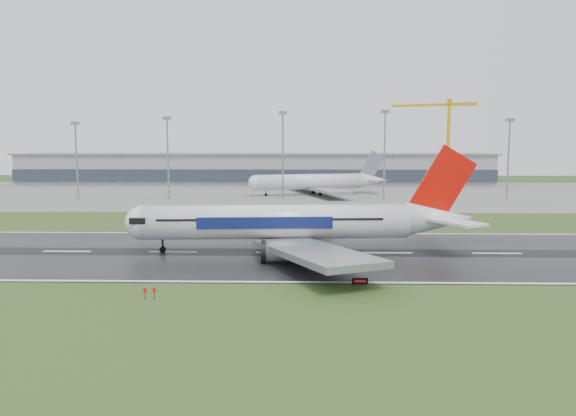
{
  "coord_description": "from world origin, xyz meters",
  "views": [
    {
      "loc": [
        23.8,
        -98.08,
        19.87
      ],
      "look_at": [
        21.21,
        12.0,
        7.0
      ],
      "focal_mm": 33.52,
      "sensor_mm": 36.0,
      "label": 1
    }
  ],
  "objects": [
    {
      "name": "runway",
      "position": [
        0.0,
        0.0,
        0.05
      ],
      "size": [
        400.0,
        45.0,
        0.1
      ],
      "primitive_type": "cube",
      "color": "black",
      "rests_on": "ground"
    },
    {
      "name": "runway_sign",
      "position": [
        32.32,
        -22.91,
        0.52
      ],
      "size": [
        2.31,
        0.6,
        1.04
      ],
      "primitive_type": null,
      "rotation": [
        0.0,
        0.0,
        -0.15
      ],
      "color": "black",
      "rests_on": "ground"
    },
    {
      "name": "floodmast_5",
      "position": [
        99.48,
        100.0,
        14.19
      ],
      "size": [
        0.64,
        0.64,
        28.38
      ],
      "primitive_type": "cylinder",
      "color": "gray",
      "rests_on": "ground"
    },
    {
      "name": "terminal",
      "position": [
        0.0,
        185.0,
        7.5
      ],
      "size": [
        240.0,
        36.0,
        15.0
      ],
      "primitive_type": "cube",
      "color": "gray",
      "rests_on": "ground"
    },
    {
      "name": "floodmast_1",
      "position": [
        -59.39,
        100.0,
        13.69
      ],
      "size": [
        0.64,
        0.64,
        27.38
      ],
      "primitive_type": "cylinder",
      "color": "gray",
      "rests_on": "ground"
    },
    {
      "name": "parked_airliner",
      "position": [
        29.82,
        118.03,
        8.6
      ],
      "size": [
        71.45,
        68.78,
        17.04
      ],
      "primitive_type": null,
      "rotation": [
        0.0,
        0.0,
        0.3
      ],
      "color": "silver",
      "rests_on": "apron"
    },
    {
      "name": "apron",
      "position": [
        0.0,
        125.0,
        0.04
      ],
      "size": [
        400.0,
        130.0,
        0.08
      ],
      "primitive_type": "cube",
      "color": "slate",
      "rests_on": "ground"
    },
    {
      "name": "floodmast_2",
      "position": [
        -25.28,
        100.0,
        14.59
      ],
      "size": [
        0.64,
        0.64,
        29.17
      ],
      "primitive_type": "cylinder",
      "color": "gray",
      "rests_on": "ground"
    },
    {
      "name": "ground",
      "position": [
        0.0,
        0.0,
        0.0
      ],
      "size": [
        520.0,
        520.0,
        0.0
      ],
      "primitive_type": "plane",
      "color": "#2B471A",
      "rests_on": "ground"
    },
    {
      "name": "main_airliner",
      "position": [
        23.8,
        0.95,
        9.62
      ],
      "size": [
        68.42,
        65.56,
        19.03
      ],
      "primitive_type": null,
      "rotation": [
        0.0,
        0.0,
        0.07
      ],
      "color": "white",
      "rests_on": "runway"
    },
    {
      "name": "floodmast_3",
      "position": [
        17.21,
        100.0,
        15.55
      ],
      "size": [
        0.64,
        0.64,
        31.09
      ],
      "primitive_type": "cylinder",
      "color": "gray",
      "rests_on": "ground"
    },
    {
      "name": "tower_crane",
      "position": [
        104.55,
        200.0,
        22.45
      ],
      "size": [
        43.76,
        17.52,
        44.9
      ],
      "primitive_type": null,
      "rotation": [
        0.0,
        0.0,
        -0.34
      ],
      "color": "#D69D09",
      "rests_on": "ground"
    },
    {
      "name": "floodmast_4",
      "position": [
        54.45,
        100.0,
        15.76
      ],
      "size": [
        0.64,
        0.64,
        31.52
      ],
      "primitive_type": "cylinder",
      "color": "gray",
      "rests_on": "ground"
    }
  ]
}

